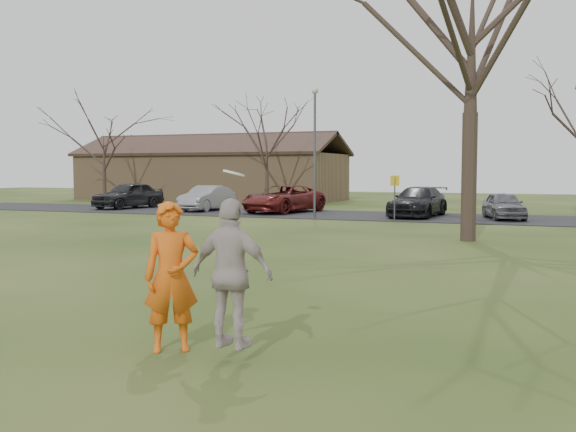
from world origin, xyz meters
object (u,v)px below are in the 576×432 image
object	(u,v)px
catching_play	(232,273)
building	(211,175)
car_2	(284,199)
big_tree	(472,25)
player_defender	(171,277)
lamp_post	(315,136)
car_0	(128,195)
car_1	(207,198)
car_3	(418,202)
car_4	(504,205)

from	to	relation	value
catching_play	building	bearing A→B (deg)	118.76
car_2	big_tree	size ratio (longest dim) A/B	0.38
player_defender	lamp_post	bearing A→B (deg)	70.86
car_0	building	size ratio (longest dim) A/B	0.23
catching_play	big_tree	size ratio (longest dim) A/B	0.16
car_1	car_3	xyz separation A→B (m)	(11.98, -0.40, 0.03)
car_4	big_tree	distance (m)	11.79
player_defender	car_2	size ratio (longest dim) A/B	0.36
player_defender	car_3	distance (m)	24.97
car_4	lamp_post	bearing A→B (deg)	179.85
car_4	building	world-z (taller)	building
car_1	lamp_post	world-z (taller)	lamp_post
car_1	building	bearing A→B (deg)	119.47
car_0	car_3	world-z (taller)	car_0
car_3	car_4	distance (m)	4.02
catching_play	lamp_post	world-z (taller)	lamp_post
car_2	lamp_post	world-z (taller)	lamp_post
player_defender	car_3	bearing A→B (deg)	59.31
car_0	building	bearing A→B (deg)	105.68
car_0	car_2	bearing A→B (deg)	10.29
car_4	building	size ratio (longest dim) A/B	0.18
car_0	big_tree	bearing A→B (deg)	-16.28
player_defender	big_tree	world-z (taller)	big_tree
car_0	catching_play	bearing A→B (deg)	-41.78
car_1	big_tree	size ratio (longest dim) A/B	0.30
car_3	car_1	bearing A→B (deg)	-176.80
catching_play	car_0	bearing A→B (deg)	127.66
car_0	car_4	bearing A→B (deg)	8.87
building	car_2	bearing A→B (deg)	-48.17
car_1	building	size ratio (longest dim) A/B	0.21
car_0	catching_play	distance (m)	32.37
lamp_post	player_defender	bearing A→B (deg)	-75.17
car_1	lamp_post	distance (m)	8.68
player_defender	car_0	size ratio (longest dim) A/B	0.42
car_3	player_defender	bearing A→B (deg)	-81.60
car_2	car_0	bearing A→B (deg)	-167.07
car_1	building	world-z (taller)	building
big_tree	player_defender	bearing A→B (deg)	-97.97
car_0	car_4	distance (m)	21.41
car_3	lamp_post	xyz separation A→B (m)	(-4.49, -2.56, 3.20)
catching_play	lamp_post	size ratio (longest dim) A/B	0.35
car_0	catching_play	size ratio (longest dim) A/B	2.13
car_4	big_tree	bearing A→B (deg)	-109.06
car_0	catching_play	world-z (taller)	catching_play
player_defender	big_tree	xyz separation A→B (m)	(2.08, 14.86, 6.03)
big_tree	car_0	bearing A→B (deg)	153.16
car_4	catching_play	distance (m)	25.05
car_3	car_2	bearing A→B (deg)	-178.45
car_2	car_3	xyz separation A→B (m)	(7.32, -0.46, -0.01)
car_1	catching_play	world-z (taller)	catching_play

